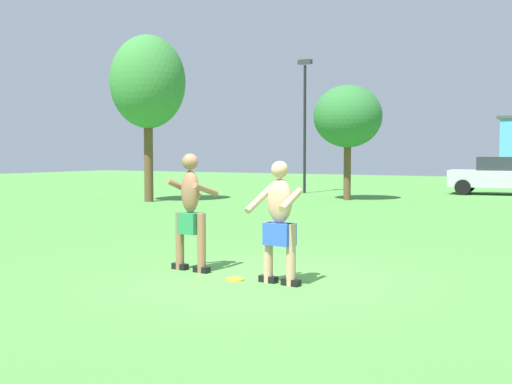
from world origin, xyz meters
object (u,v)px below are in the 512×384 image
Objects in this scene: player_near at (279,219)px; tree_left_field at (348,117)px; car_silver_mid_lot at (505,175)px; lamp_post at (305,112)px; frisbee at (235,279)px; player_in_green at (191,209)px; tree_right_field at (148,83)px.

tree_left_field is at bearing 108.34° from player_near.
lamp_post reaches higher than car_silver_mid_lot.
car_silver_mid_lot is at bearing 89.05° from frisbee.
player_near is 0.39× the size of tree_left_field.
player_in_green is 20.64m from car_silver_mid_lot.
frisbee is at bearing -174.00° from player_near.
lamp_post is 4.28m from tree_left_field.
player_near is 15.47m from tree_right_field.
car_silver_mid_lot is (0.35, 20.87, 0.81)m from frisbee.
car_silver_mid_lot is at bearing 86.41° from player_in_green.
player_near is 0.29× the size of lamp_post.
player_near is at bearing -65.61° from lamp_post.
frisbee is 20.89m from car_silver_mid_lot.
player_near is 20.81m from car_silver_mid_lot.
lamp_post is 0.97× the size of tree_right_field.
player_near is 1.61m from player_in_green.
car_silver_mid_lot is at bearing 21.77° from lamp_post.
tree_left_field reaches higher than player_near.
tree_left_field is (-4.26, 14.89, 3.06)m from frisbee.
lamp_post is at bearing 137.15° from tree_left_field.
tree_right_field is (-2.76, -7.17, 0.72)m from lamp_post.
player_in_green is 0.31× the size of lamp_post.
frisbee is 0.04× the size of tree_right_field.
lamp_post is 7.72m from tree_right_field.
player_in_green is 0.41× the size of tree_left_field.
player_in_green is at bearing -48.33° from tree_right_field.
car_silver_mid_lot is 8.75m from lamp_post.
player_near is 0.28× the size of tree_right_field.
player_near is at bearing -71.66° from tree_left_field.
frisbee is 0.04× the size of lamp_post.
player_in_green is 6.81× the size of frisbee.
tree_right_field is (-10.49, -10.25, 3.41)m from car_silver_mid_lot.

